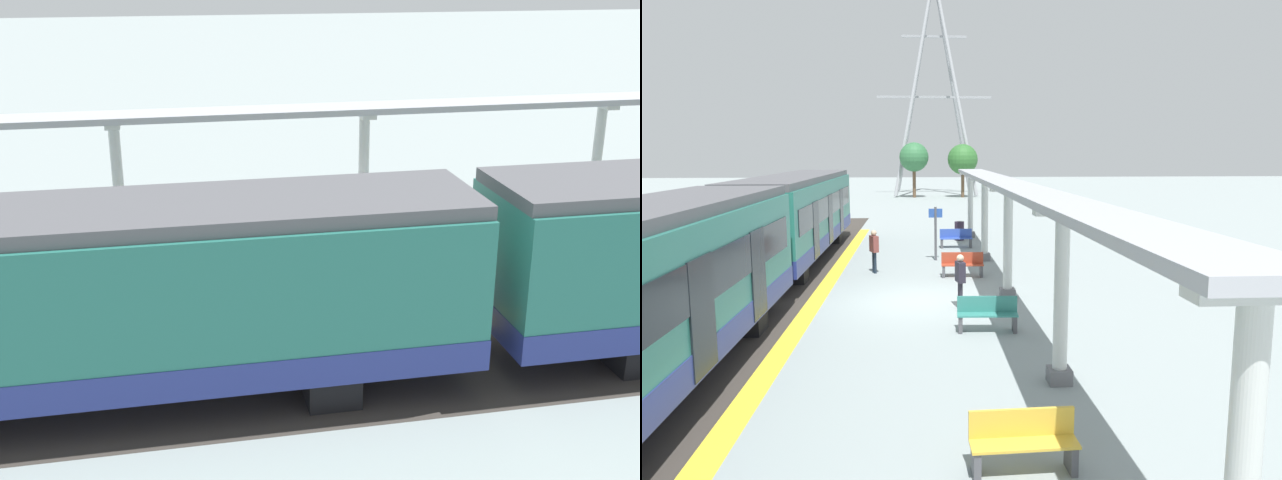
# 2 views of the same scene
# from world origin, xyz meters

# --- Properties ---
(ground_plane) EXTENTS (176.00, 176.00, 0.00)m
(ground_plane) POSITION_xyz_m (0.00, 0.00, 0.00)
(ground_plane) COLOR gray
(tactile_edge_strip) EXTENTS (0.51, 33.72, 0.01)m
(tactile_edge_strip) POSITION_xyz_m (-2.98, 0.00, 0.00)
(tactile_edge_strip) COLOR yellow
(tactile_edge_strip) RESTS_ON ground
(trackbed) EXTENTS (3.20, 45.72, 0.01)m
(trackbed) POSITION_xyz_m (-4.84, 0.00, 0.00)
(trackbed) COLOR #38332D
(trackbed) RESTS_ON ground
(train_far_carriage) EXTENTS (2.65, 14.24, 3.48)m
(train_far_carriage) POSITION_xyz_m (-4.83, 7.44, 1.83)
(train_far_carriage) COLOR #266E62
(train_far_carriage) RESTS_ON ground
(canopy_pillar_second) EXTENTS (1.10, 0.44, 3.37)m
(canopy_pillar_second) POSITION_xyz_m (2.79, -6.57, 1.71)
(canopy_pillar_second) COLOR slate
(canopy_pillar_second) RESTS_ON ground
(canopy_pillar_third) EXTENTS (1.10, 0.44, 3.37)m
(canopy_pillar_third) POSITION_xyz_m (2.79, 0.22, 1.71)
(canopy_pillar_third) COLOR slate
(canopy_pillar_third) RESTS_ON ground
(canopy_pillar_fourth) EXTENTS (1.10, 0.44, 3.37)m
(canopy_pillar_fourth) POSITION_xyz_m (2.79, 6.58, 1.71)
(canopy_pillar_fourth) COLOR slate
(canopy_pillar_fourth) RESTS_ON ground
(canopy_beam) EXTENTS (1.20, 27.07, 0.16)m
(canopy_beam) POSITION_xyz_m (2.79, 0.18, 3.45)
(canopy_beam) COLOR #A8AAB2
(canopy_beam) RESTS_ON canopy_pillar_nearest
(bench_near_end) EXTENTS (1.52, 0.52, 0.86)m
(bench_near_end) POSITION_xyz_m (1.79, -3.11, 0.44)
(bench_near_end) COLOR #327D73
(bench_near_end) RESTS_ON ground
(bench_far_end) EXTENTS (1.51, 0.49, 0.86)m
(bench_far_end) POSITION_xyz_m (1.65, 3.47, 0.44)
(bench_far_end) COLOR #A33C25
(bench_far_end) RESTS_ON ground
(platform_info_sign) EXTENTS (0.56, 0.10, 2.20)m
(platform_info_sign) POSITION_xyz_m (0.79, 6.77, 1.33)
(platform_info_sign) COLOR #4C4C51
(platform_info_sign) RESTS_ON ground
(passenger_waiting_near_edge) EXTENTS (0.38, 0.51, 1.60)m
(passenger_waiting_near_edge) POSITION_xyz_m (-1.53, 4.32, 1.00)
(passenger_waiting_near_edge) COLOR #1B2632
(passenger_waiting_near_edge) RESTS_ON ground
(passenger_by_the_benches) EXTENTS (0.29, 0.48, 1.56)m
(passenger_by_the_benches) POSITION_xyz_m (1.27, -0.89, 0.97)
(passenger_by_the_benches) COLOR #2B2832
(passenger_by_the_benches) RESTS_ON ground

